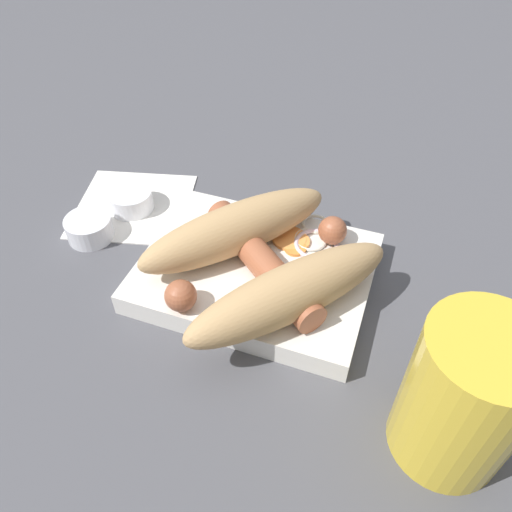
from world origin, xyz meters
The scene contains 9 objects.
ground_plane centered at (0.00, 0.00, 0.00)m, with size 3.00×3.00×0.00m, color #4C4C51.
food_tray centered at (0.00, 0.00, 0.01)m, with size 0.21×0.16×0.02m.
bread_roll centered at (0.01, -0.01, 0.05)m, with size 0.23×0.23×0.05m.
sausage centered at (0.01, -0.01, 0.04)m, with size 0.14×0.15×0.03m.
pickled_veggies centered at (0.04, 0.05, 0.02)m, with size 0.07×0.07×0.00m.
napkin centered at (-0.17, 0.06, 0.00)m, with size 0.15×0.15×0.00m.
condiment_cup_near centered at (-0.16, 0.05, 0.01)m, with size 0.05×0.05×0.02m.
condiment_cup_far centered at (-0.18, 0.00, 0.01)m, with size 0.05×0.05×0.02m.
drink_glass centered at (0.18, -0.10, 0.06)m, with size 0.08×0.08×0.12m.
Camera 1 is at (0.11, -0.30, 0.35)m, focal length 35.00 mm.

